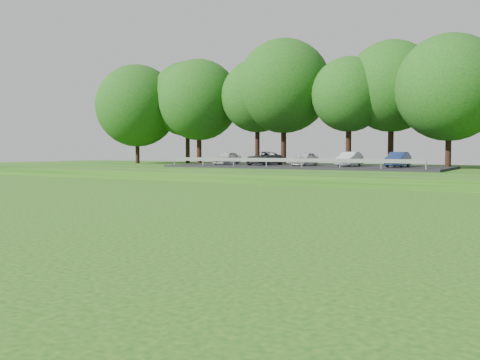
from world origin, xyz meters
The scene contains 1 object.
parking_lot centered at (-24.30, 32.80, 1.02)m, with size 24.00×9.00×1.38m.
Camera 1 is at (-5.17, -9.81, 2.13)m, focal length 40.00 mm.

